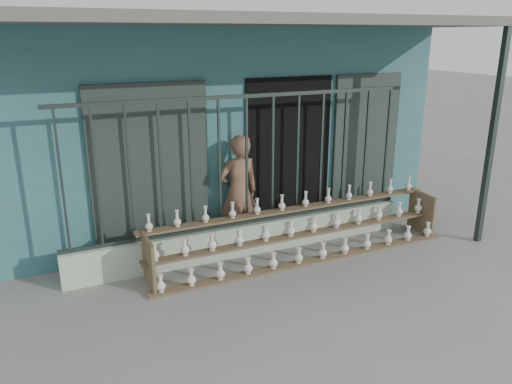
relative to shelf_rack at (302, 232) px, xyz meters
name	(u,v)px	position (x,y,z in m)	size (l,w,h in m)	color
ground	(291,294)	(-0.66, -0.89, -0.36)	(60.00, 60.00, 0.00)	slate
workshop_building	(183,112)	(-0.65, 3.34, 1.26)	(7.40, 6.60, 3.21)	#316468
parapet_wall	(247,238)	(-0.66, 0.41, -0.14)	(5.00, 0.20, 0.45)	#B3CAAD
security_fence	(247,161)	(-0.66, 0.41, 0.99)	(5.00, 0.04, 1.80)	#283330
shelf_rack	(302,232)	(0.00, 0.00, 0.00)	(4.50, 0.68, 0.85)	brown
elderly_woman	(239,193)	(-0.67, 0.68, 0.47)	(0.61, 0.40, 1.66)	brown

